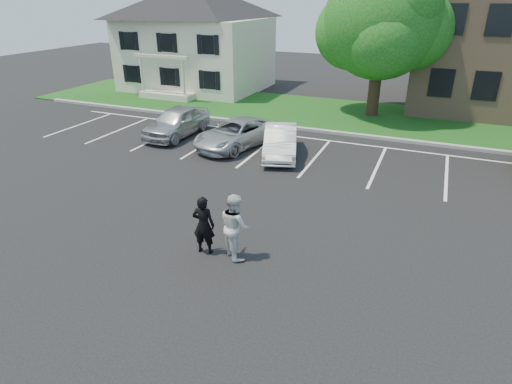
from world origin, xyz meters
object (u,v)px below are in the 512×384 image
house (196,37)px  car_silver_minivan (236,133)px  man_white_shirt (235,226)px  car_white_sedan (280,141)px  tree (384,23)px  man_black_suit (204,225)px  car_silver_west (177,122)px

house → car_silver_minivan: house is taller
man_white_shirt → car_white_sedan: bearing=-38.9°
tree → man_black_suit: tree is taller
house → car_white_sedan: house is taller
tree → car_silver_west: tree is taller
man_black_suit → man_white_shirt: bearing=-177.5°
tree → car_white_sedan: 10.55m
car_silver_west → car_silver_minivan: (3.61, -0.36, -0.10)m
car_silver_west → car_white_sedan: 6.08m
house → tree: tree is taller
tree → car_silver_minivan: (-5.27, -8.65, -4.69)m
man_black_suit → man_white_shirt: 0.92m
house → man_black_suit: size_ratio=5.81×
car_white_sedan → man_white_shirt: bearing=-96.8°
car_silver_west → tree: bearing=44.3°
house → car_white_sedan: 17.06m
car_white_sedan → car_silver_minivan: bearing=153.0°
man_black_suit → car_silver_minivan: size_ratio=0.37×
tree → car_white_sedan: (-2.84, -9.02, -4.67)m
house → tree: bearing=-13.0°
man_white_shirt → man_black_suit: bearing=51.5°
house → car_silver_minivan: bearing=-53.1°
man_black_suit → car_white_sedan: size_ratio=0.43×
house → man_white_shirt: bearing=-57.7°
car_silver_west → car_silver_minivan: car_silver_west is taller
car_silver_west → car_white_sedan: bearing=-5.6°
man_white_shirt → car_white_sedan: man_white_shirt is taller
car_silver_minivan → tree: bearing=73.3°
man_white_shirt → car_silver_minivan: (-4.12, 8.77, -0.30)m
tree → man_white_shirt: 18.00m
house → car_white_sedan: size_ratio=2.49×
tree → car_silver_west: 12.98m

